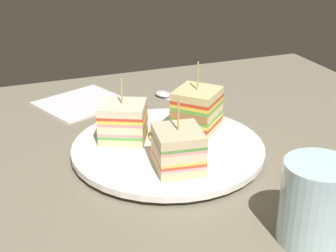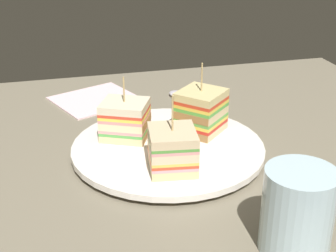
# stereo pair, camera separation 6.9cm
# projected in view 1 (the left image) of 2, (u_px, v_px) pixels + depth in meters

# --- Properties ---
(ground_plane) EXTENTS (0.96, 0.78, 0.02)m
(ground_plane) POSITION_uv_depth(u_px,v_px,m) (168.00, 160.00, 0.72)
(ground_plane) COLOR #79705C
(plate) EXTENTS (0.28, 0.28, 0.02)m
(plate) POSITION_uv_depth(u_px,v_px,m) (168.00, 149.00, 0.71)
(plate) COLOR white
(plate) RESTS_ON ground_plane
(sandwich_wedge_0) EXTENTS (0.09, 0.09, 0.11)m
(sandwich_wedge_0) POSITION_uv_depth(u_px,v_px,m) (197.00, 110.00, 0.74)
(sandwich_wedge_0) COLOR beige
(sandwich_wedge_0) RESTS_ON plate
(sandwich_wedge_1) EXTENTS (0.08, 0.08, 0.09)m
(sandwich_wedge_1) POSITION_uv_depth(u_px,v_px,m) (123.00, 122.00, 0.71)
(sandwich_wedge_1) COLOR beige
(sandwich_wedge_1) RESTS_ON plate
(sandwich_wedge_2) EXTENTS (0.07, 0.07, 0.10)m
(sandwich_wedge_2) POSITION_uv_depth(u_px,v_px,m) (178.00, 149.00, 0.63)
(sandwich_wedge_2) COLOR #D9C489
(sandwich_wedge_2) RESTS_ON plate
(chip_pile) EXTENTS (0.05, 0.07, 0.02)m
(chip_pile) POSITION_uv_depth(u_px,v_px,m) (165.00, 134.00, 0.72)
(chip_pile) COLOR #DCC368
(chip_pile) RESTS_ON plate
(spoon) EXTENTS (0.07, 0.14, 0.01)m
(spoon) POSITION_uv_depth(u_px,v_px,m) (170.00, 97.00, 0.92)
(spoon) COLOR silver
(spoon) RESTS_ON ground_plane
(napkin) EXTENTS (0.18, 0.17, 0.01)m
(napkin) POSITION_uv_depth(u_px,v_px,m) (82.00, 102.00, 0.90)
(napkin) COLOR silver
(napkin) RESTS_ON ground_plane
(drinking_glass) EXTENTS (0.07, 0.07, 0.09)m
(drinking_glass) POSITION_uv_depth(u_px,v_px,m) (314.00, 208.00, 0.52)
(drinking_glass) COLOR silver
(drinking_glass) RESTS_ON ground_plane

